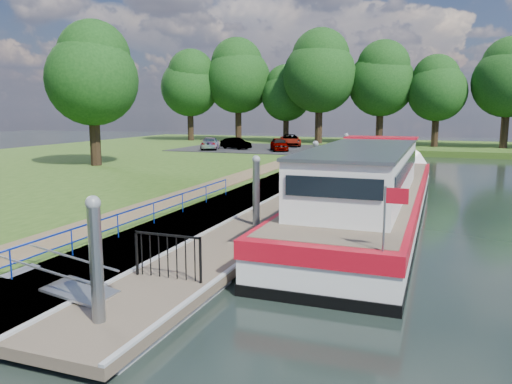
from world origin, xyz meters
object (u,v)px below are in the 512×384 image
(pontoon, at_px, (291,208))
(car_a, at_px, (279,144))
(barge, at_px, (373,193))
(car_b, at_px, (236,143))
(car_d, at_px, (290,140))
(car_c, at_px, (211,143))

(pontoon, height_order, car_a, car_a)
(pontoon, distance_m, barge, 3.71)
(barge, height_order, car_b, barge)
(car_a, distance_m, car_d, 6.03)
(car_a, height_order, car_d, car_d)
(pontoon, height_order, car_c, car_c)
(pontoon, xyz_separation_m, car_a, (-7.74, 22.46, 1.25))
(car_a, distance_m, car_b, 4.54)
(car_b, xyz_separation_m, car_d, (3.80, 5.51, 0.06))
(car_b, distance_m, car_d, 6.69)
(pontoon, height_order, car_d, car_d)
(car_d, bearing_deg, barge, -86.97)
(car_b, bearing_deg, car_c, 143.83)
(barge, relative_size, car_d, 4.89)
(pontoon, distance_m, car_c, 26.02)
(barge, distance_m, car_c, 28.09)
(car_a, bearing_deg, car_c, 161.69)
(barge, bearing_deg, pontoon, -178.97)
(barge, bearing_deg, car_d, 112.99)
(pontoon, xyz_separation_m, car_c, (-14.33, 21.69, 1.22))
(car_a, xyz_separation_m, car_c, (-6.59, -0.76, -0.03))
(car_a, bearing_deg, car_b, 148.95)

